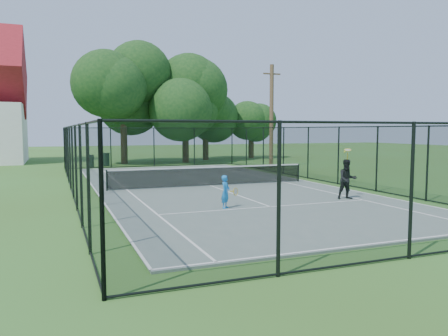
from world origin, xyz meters
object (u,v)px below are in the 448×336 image
object	(u,v)px
utility_pole	(271,116)
player_black	(347,179)
trash_bin_left	(90,161)
player_blue	(226,192)
trash_bin_right	(106,159)
tennis_net	(211,175)

from	to	relation	value
utility_pole	player_black	size ratio (longest dim) A/B	3.78
trash_bin_left	utility_pole	xyz separation A→B (m)	(12.71, -4.83, 3.40)
player_blue	player_black	distance (m)	5.29
trash_bin_right	player_blue	bearing A→B (deg)	-85.00
trash_bin_left	player_black	size ratio (longest dim) A/B	0.47
trash_bin_left	player_blue	world-z (taller)	player_blue
tennis_net	player_black	distance (m)	6.99
player_black	player_blue	bearing A→B (deg)	-178.45
player_blue	player_black	bearing A→B (deg)	1.55
tennis_net	utility_pole	world-z (taller)	utility_pole
tennis_net	trash_bin_left	size ratio (longest dim) A/B	10.57
trash_bin_left	trash_bin_right	bearing A→B (deg)	37.16
trash_bin_right	player_blue	distance (m)	20.93
tennis_net	player_blue	xyz separation A→B (m)	(-1.60, -6.07, 0.07)
tennis_net	trash_bin_right	bearing A→B (deg)	103.04
trash_bin_right	trash_bin_left	bearing A→B (deg)	-142.84
tennis_net	trash_bin_right	distance (m)	15.17
tennis_net	trash_bin_right	world-z (taller)	trash_bin_right
tennis_net	utility_pole	bearing A→B (deg)	48.24
trash_bin_left	player_blue	distance (m)	20.14
player_blue	player_black	size ratio (longest dim) A/B	0.58
trash_bin_left	utility_pole	world-z (taller)	utility_pole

